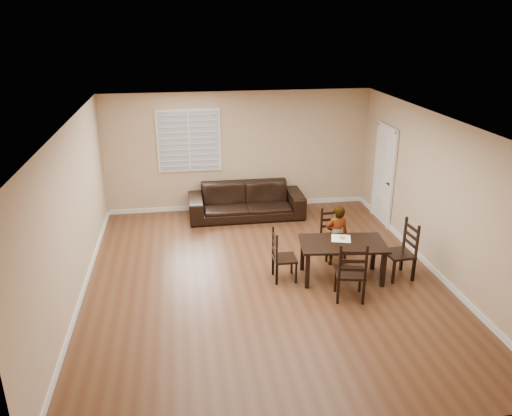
# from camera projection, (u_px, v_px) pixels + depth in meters

# --- Properties ---
(ground) EXTENTS (7.00, 7.00, 0.00)m
(ground) POSITION_uv_depth(u_px,v_px,m) (264.00, 279.00, 8.55)
(ground) COLOR #55331D
(ground) RESTS_ON ground
(room) EXTENTS (6.04, 7.04, 2.72)m
(room) POSITION_uv_depth(u_px,v_px,m) (265.00, 176.00, 8.07)
(room) COLOR tan
(room) RESTS_ON ground
(dining_table) EXTENTS (1.50, 0.96, 0.67)m
(dining_table) POSITION_uv_depth(u_px,v_px,m) (343.00, 247.00, 8.40)
(dining_table) COLOR black
(dining_table) RESTS_ON ground
(chair_near) EXTENTS (0.44, 0.41, 0.93)m
(chair_near) POSITION_uv_depth(u_px,v_px,m) (331.00, 234.00, 9.30)
(chair_near) COLOR black
(chair_near) RESTS_ON ground
(chair_far) EXTENTS (0.53, 0.51, 1.01)m
(chair_far) POSITION_uv_depth(u_px,v_px,m) (351.00, 276.00, 7.72)
(chair_far) COLOR black
(chair_far) RESTS_ON ground
(chair_left) EXTENTS (0.39, 0.41, 0.91)m
(chair_left) POSITION_uv_depth(u_px,v_px,m) (278.00, 258.00, 8.41)
(chair_left) COLOR black
(chair_left) RESTS_ON ground
(chair_right) EXTENTS (0.47, 0.49, 1.02)m
(chair_right) POSITION_uv_depth(u_px,v_px,m) (406.00, 252.00, 8.50)
(chair_right) COLOR black
(chair_right) RESTS_ON ground
(child) EXTENTS (0.42, 0.29, 1.13)m
(child) POSITION_uv_depth(u_px,v_px,m) (337.00, 236.00, 8.88)
(child) COLOR gray
(child) RESTS_ON ground
(napkin) EXTENTS (0.40, 0.40, 0.00)m
(napkin) POSITION_uv_depth(u_px,v_px,m) (341.00, 238.00, 8.51)
(napkin) COLOR #EFE3CE
(napkin) RESTS_ON dining_table
(donut) EXTENTS (0.10, 0.10, 0.04)m
(donut) POSITION_uv_depth(u_px,v_px,m) (342.00, 237.00, 8.51)
(donut) COLOR #BB9043
(donut) RESTS_ON napkin
(sofa) EXTENTS (2.54, 1.00, 0.74)m
(sofa) POSITION_uv_depth(u_px,v_px,m) (246.00, 201.00, 11.09)
(sofa) COLOR black
(sofa) RESTS_ON ground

